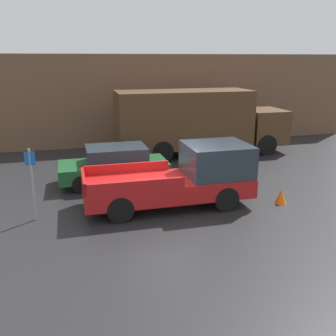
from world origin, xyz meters
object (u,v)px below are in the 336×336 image
object	(u,v)px
car	(115,165)
traffic_cone	(281,196)
pickup_truck	(184,177)
delivery_truck	(196,120)
parking_sign	(32,181)

from	to	relation	value
car	traffic_cone	xyz separation A→B (m)	(5.25, -3.65, -0.51)
pickup_truck	car	world-z (taller)	pickup_truck
delivery_truck	parking_sign	xyz separation A→B (m)	(-7.44, -6.60, -0.50)
parking_sign	traffic_cone	size ratio (longest dim) A/B	4.47
delivery_truck	parking_sign	distance (m)	9.96
pickup_truck	parking_sign	bearing A→B (deg)	-178.76
delivery_truck	traffic_cone	size ratio (longest dim) A/B	17.40
parking_sign	pickup_truck	bearing A→B (deg)	1.24
car	pickup_truck	bearing A→B (deg)	-54.85
pickup_truck	delivery_truck	bearing A→B (deg)	68.06
car	parking_sign	distance (m)	4.12
pickup_truck	traffic_cone	distance (m)	3.42
car	delivery_truck	distance (m)	5.98
traffic_cone	parking_sign	bearing A→B (deg)	175.09
delivery_truck	parking_sign	size ratio (longest dim) A/B	3.89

